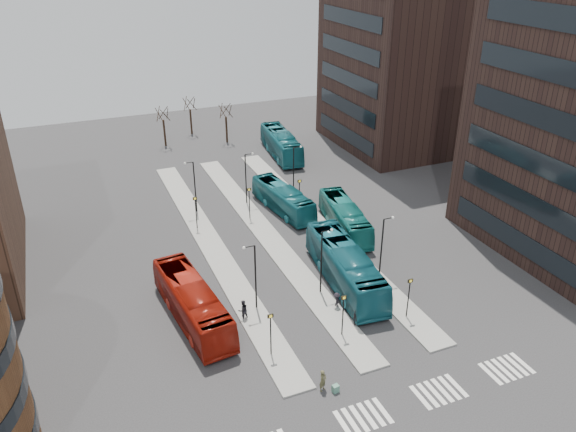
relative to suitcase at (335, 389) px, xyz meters
name	(u,v)px	position (x,y,z in m)	size (l,w,h in m)	color
island_left	(211,245)	(-2.35, 23.25, -0.21)	(2.50, 45.00, 0.15)	gray
island_mid	(266,234)	(3.65, 23.25, -0.21)	(2.50, 45.00, 0.15)	gray
island_right	(317,224)	(9.65, 23.25, -0.21)	(2.50, 45.00, 0.15)	gray
suitcase	(335,389)	(0.00, 0.00, 0.00)	(0.46, 0.36, 0.57)	#1A4290
red_bus	(192,302)	(-7.04, 11.83, 1.42)	(2.86, 12.22, 3.40)	maroon
teal_bus_a	(345,266)	(6.92, 11.79, 1.55)	(3.08, 13.16, 3.66)	#135563
teal_bus_b	(283,199)	(7.49, 27.86, 1.22)	(2.53, 10.80, 3.01)	#145E67
teal_bus_c	(345,217)	(11.74, 20.91, 1.25)	(2.58, 11.04, 3.07)	#156C68
teal_bus_d	(281,144)	(14.09, 44.68, 1.47)	(2.96, 12.63, 3.52)	#15616C
traveller	(323,380)	(-0.74, 0.51, 0.57)	(0.62, 0.41, 1.71)	#4A482C
commuter_a	(243,310)	(-3.24, 10.33, 0.61)	(0.87, 0.68, 1.79)	black
commuter_b	(356,318)	(4.83, 5.95, 0.49)	(0.91, 0.38, 1.56)	black
commuter_c	(337,301)	(4.53, 8.72, 0.46)	(0.96, 0.55, 1.49)	black
crosswalk_stripes	(399,405)	(3.40, -2.75, -0.28)	(22.35, 2.40, 0.01)	silver
tower_far	(412,40)	(33.62, 43.25, 14.71)	(20.12, 20.00, 30.00)	black
sign_poles	(288,246)	(3.25, 16.25, 2.12)	(12.45, 22.12, 3.65)	black
lamp_posts	(278,211)	(4.28, 21.25, 3.29)	(14.04, 20.24, 6.12)	black
bare_trees	(194,123)	(4.31, 55.91, 2.44)	(10.97, 8.14, 5.90)	black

